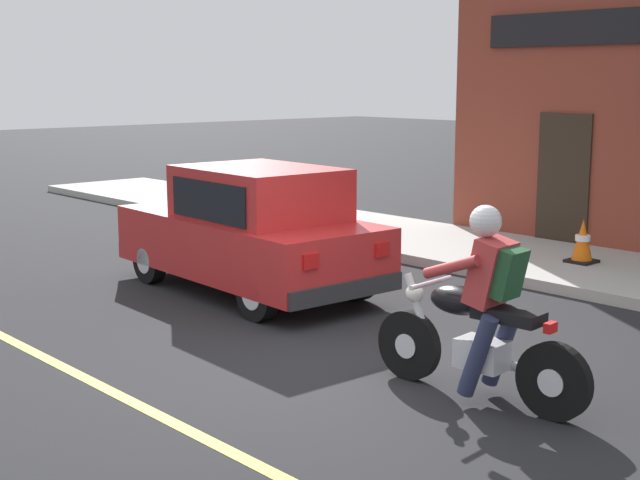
% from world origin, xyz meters
% --- Properties ---
extents(ground_plane, '(80.00, 80.00, 0.00)m').
position_xyz_m(ground_plane, '(0.00, 0.00, 0.00)').
color(ground_plane, black).
extents(sidewalk_curb, '(2.60, 22.00, 0.14)m').
position_xyz_m(sidewalk_curb, '(5.27, 3.00, 0.07)').
color(sidewalk_curb, '#ADAAA3').
rests_on(sidewalk_curb, ground).
extents(lane_stripe, '(0.12, 19.80, 0.01)m').
position_xyz_m(lane_stripe, '(-1.80, 3.00, 0.00)').
color(lane_stripe, '#D1C64C').
rests_on(lane_stripe, ground).
extents(motorcycle_with_rider, '(0.59, 2.02, 1.62)m').
position_xyz_m(motorcycle_with_rider, '(0.37, -1.42, 0.68)').
color(motorcycle_with_rider, black).
rests_on(motorcycle_with_rider, ground).
extents(car_hatchback, '(1.82, 3.86, 1.57)m').
position_xyz_m(car_hatchback, '(1.30, 2.80, 0.77)').
color(car_hatchback, black).
rests_on(car_hatchback, ground).
extents(traffic_cone, '(0.36, 0.36, 0.60)m').
position_xyz_m(traffic_cone, '(5.33, 0.66, 0.43)').
color(traffic_cone, black).
rests_on(traffic_cone, sidewalk_curb).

